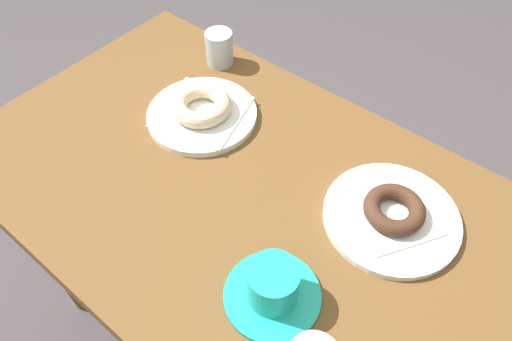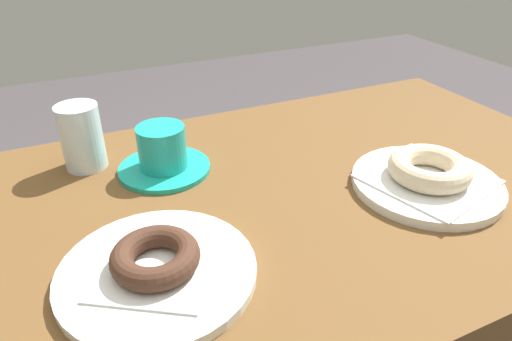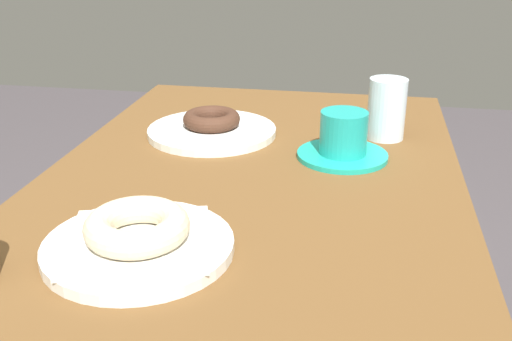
{
  "view_description": "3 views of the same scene",
  "coord_description": "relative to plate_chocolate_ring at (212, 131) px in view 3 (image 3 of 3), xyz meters",
  "views": [
    {
      "loc": [
        0.33,
        -0.39,
        1.39
      ],
      "look_at": [
        0.0,
        0.02,
        0.76
      ],
      "focal_mm": 32.33,
      "sensor_mm": 36.0,
      "label": 1
    },
    {
      "loc": [
        0.29,
        0.52,
        1.1
      ],
      "look_at": [
        0.04,
        -0.01,
        0.76
      ],
      "focal_mm": 32.01,
      "sensor_mm": 36.0,
      "label": 2
    },
    {
      "loc": [
        -0.8,
        -0.16,
        1.09
      ],
      "look_at": [
        0.01,
        -0.02,
        0.75
      ],
      "focal_mm": 42.78,
      "sensor_mm": 36.0,
      "label": 3
    }
  ],
  "objects": [
    {
      "name": "table",
      "position": [
        -0.23,
        -0.11,
        -0.09
      ],
      "size": [
        1.12,
        0.65,
        0.72
      ],
      "color": "brown",
      "rests_on": "ground_plane"
    },
    {
      "name": "plate_chocolate_ring",
      "position": [
        0.0,
        0.0,
        0.0
      ],
      "size": [
        0.24,
        0.24,
        0.01
      ],
      "primitive_type": "cylinder",
      "color": "white",
      "rests_on": "table"
    },
    {
      "name": "napkin_chocolate_ring",
      "position": [
        0.0,
        0.0,
        0.01
      ],
      "size": [
        0.18,
        0.18,
        0.0
      ],
      "primitive_type": "cube",
      "rotation": [
        0.0,
        0.0,
        -0.57
      ],
      "color": "white",
      "rests_on": "plate_chocolate_ring"
    },
    {
      "name": "donut_chocolate_ring",
      "position": [
        0.0,
        0.0,
        0.02
      ],
      "size": [
        0.1,
        0.1,
        0.03
      ],
      "primitive_type": "torus",
      "color": "#44291C",
      "rests_on": "napkin_chocolate_ring"
    },
    {
      "name": "plate_sugar_ring",
      "position": [
        -0.43,
        -0.02,
        0.0
      ],
      "size": [
        0.23,
        0.23,
        0.01
      ],
      "primitive_type": "cylinder",
      "color": "white",
      "rests_on": "table"
    },
    {
      "name": "napkin_sugar_ring",
      "position": [
        -0.43,
        -0.02,
        0.01
      ],
      "size": [
        0.21,
        0.21,
        0.0
      ],
      "primitive_type": "cube",
      "rotation": [
        0.0,
        0.0,
        0.27
      ],
      "color": "white",
      "rests_on": "plate_sugar_ring"
    },
    {
      "name": "donut_sugar_ring",
      "position": [
        -0.43,
        -0.02,
        0.03
      ],
      "size": [
        0.13,
        0.13,
        0.03
      ],
      "primitive_type": "torus",
      "color": "beige",
      "rests_on": "napkin_sugar_ring"
    },
    {
      "name": "water_glass",
      "position": [
        0.04,
        -0.31,
        0.05
      ],
      "size": [
        0.07,
        0.07,
        0.11
      ],
      "primitive_type": "cylinder",
      "color": "silver",
      "rests_on": "table"
    },
    {
      "name": "coffee_cup",
      "position": [
        -0.07,
        -0.24,
        0.03
      ],
      "size": [
        0.15,
        0.15,
        0.08
      ],
      "color": "#1CAA96",
      "rests_on": "table"
    }
  ]
}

